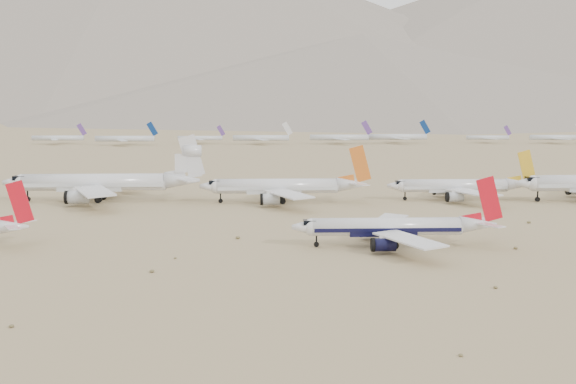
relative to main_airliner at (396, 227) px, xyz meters
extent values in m
plane|color=#967F57|center=(-1.32, -5.25, -3.88)|extent=(7000.00, 7000.00, 0.00)
cylinder|color=silver|center=(-1.81, 0.00, 0.17)|extent=(29.82, 3.52, 3.52)
cube|color=black|center=(-1.81, 0.00, -0.27)|extent=(29.22, 3.58, 0.79)
sphere|color=silver|center=(-16.72, 0.00, 0.17)|extent=(3.52, 3.52, 3.52)
cube|color=black|center=(-17.25, 0.00, 1.14)|extent=(2.47, 2.29, 0.88)
cone|color=silver|center=(16.62, 0.00, 0.44)|extent=(7.46, 3.52, 3.52)
cube|color=silver|center=(0.50, -10.46, -0.44)|extent=(11.52, 18.15, 0.55)
cube|color=silver|center=(18.07, -3.43, 0.88)|extent=(4.73, 6.19, 0.21)
cylinder|color=black|center=(-3.46, -7.33, -2.03)|extent=(4.14, 2.54, 2.54)
cube|color=silver|center=(0.50, 10.46, -0.44)|extent=(11.52, 18.15, 0.55)
cube|color=silver|center=(18.07, 3.43, 0.88)|extent=(4.73, 6.19, 0.21)
cylinder|color=black|center=(-3.46, 7.33, -2.03)|extent=(4.14, 2.54, 2.54)
cube|color=red|center=(18.70, 0.00, 5.58)|extent=(5.65, 0.28, 9.31)
cylinder|color=black|center=(-15.84, 0.00, -3.35)|extent=(1.06, 0.44, 1.06)
cylinder|color=black|center=(-0.56, -2.47, -3.14)|extent=(1.48, 0.88, 1.48)
cylinder|color=black|center=(-0.56, 2.47, -3.14)|extent=(1.48, 0.88, 1.48)
cone|color=silver|center=(-76.37, 2.30, 0.27)|extent=(7.06, 3.39, 3.39)
cube|color=silver|center=(-75.00, -0.96, 0.70)|extent=(4.49, 5.86, 0.20)
cube|color=silver|center=(-75.00, 5.56, 0.70)|extent=(4.49, 5.86, 0.20)
cube|color=red|center=(-74.41, 2.30, 5.16)|extent=(5.36, 0.27, 8.82)
sphere|color=silver|center=(51.69, 61.64, 1.51)|extent=(4.69, 4.69, 4.69)
cube|color=black|center=(50.99, 61.64, 2.80)|extent=(3.28, 3.05, 1.17)
cylinder|color=black|center=(52.86, 61.64, -3.18)|extent=(1.41, 0.59, 1.41)
cylinder|color=silver|center=(29.83, 66.09, 0.43)|extent=(30.85, 3.75, 3.75)
cube|color=silver|center=(29.83, 66.09, -0.04)|extent=(30.23, 3.81, 0.84)
sphere|color=silver|center=(14.41, 66.09, 0.43)|extent=(3.75, 3.75, 3.75)
cube|color=black|center=(13.85, 66.09, 1.46)|extent=(2.62, 2.44, 0.94)
cone|color=silver|center=(48.90, 66.09, 0.71)|extent=(7.71, 3.75, 3.75)
cube|color=silver|center=(32.21, 55.22, -0.23)|extent=(11.91, 18.78, 0.58)
cube|color=silver|center=(50.40, 62.53, 1.18)|extent=(4.90, 6.40, 0.22)
cylinder|color=silver|center=(28.12, 58.46, -1.92)|extent=(4.28, 2.70, 2.70)
cube|color=silver|center=(32.21, 76.97, -0.23)|extent=(11.91, 18.78, 0.58)
cube|color=silver|center=(50.40, 69.65, 1.18)|extent=(4.90, 6.40, 0.22)
cylinder|color=silver|center=(28.12, 73.73, -1.92)|extent=(4.28, 2.70, 2.70)
cube|color=gold|center=(51.04, 66.09, 6.05)|extent=(5.85, 0.30, 9.63)
cylinder|color=black|center=(15.34, 66.09, -3.32)|extent=(1.12, 0.47, 1.12)
cylinder|color=black|center=(31.12, 63.47, -3.09)|extent=(1.57, 0.94, 1.57)
cylinder|color=black|center=(31.12, 68.72, -3.09)|extent=(1.57, 0.94, 1.57)
cylinder|color=silver|center=(-22.00, 62.68, 0.94)|extent=(34.31, 4.19, 4.19)
cube|color=silver|center=(-22.00, 62.68, 0.42)|extent=(33.62, 4.26, 0.94)
sphere|color=silver|center=(-39.15, 62.68, 0.94)|extent=(4.19, 4.19, 4.19)
cube|color=black|center=(-39.78, 62.68, 2.09)|extent=(2.94, 2.73, 1.05)
cone|color=silver|center=(-0.79, 62.68, 1.26)|extent=(8.58, 4.19, 4.19)
cube|color=silver|center=(-19.35, 50.57, 0.21)|extent=(13.25, 20.88, 0.65)
cube|color=silver|center=(0.87, 58.71, 1.78)|extent=(5.45, 7.12, 0.25)
cylinder|color=silver|center=(-23.90, 54.17, -1.68)|extent=(4.77, 3.02, 3.02)
cube|color=silver|center=(-19.35, 74.78, 0.21)|extent=(13.25, 20.88, 0.65)
cube|color=silver|center=(0.87, 66.64, 1.78)|extent=(5.45, 7.12, 0.25)
cylinder|color=silver|center=(-23.90, 71.18, -1.68)|extent=(4.77, 3.02, 3.02)
cube|color=orange|center=(1.59, 62.68, 7.20)|extent=(6.50, 0.34, 10.71)
cylinder|color=black|center=(-38.11, 62.68, -3.25)|extent=(1.26, 0.52, 1.26)
cylinder|color=black|center=(-20.57, 59.74, -3.00)|extent=(1.76, 1.05, 1.76)
cylinder|color=black|center=(-20.57, 65.61, -3.00)|extent=(1.76, 1.05, 1.76)
cylinder|color=silver|center=(-74.54, 67.69, 1.73)|extent=(40.73, 4.88, 4.88)
cube|color=silver|center=(-74.54, 67.69, 1.12)|extent=(39.91, 4.95, 1.10)
sphere|color=silver|center=(-94.90, 67.69, 1.73)|extent=(4.88, 4.88, 4.88)
cube|color=black|center=(-95.63, 67.69, 3.07)|extent=(3.41, 3.17, 1.22)
cone|color=silver|center=(-49.36, 67.69, 2.09)|extent=(10.18, 4.88, 4.88)
cube|color=silver|center=(-71.39, 53.38, 0.87)|extent=(15.73, 24.79, 0.76)
cube|color=silver|center=(-47.38, 63.00, 2.70)|extent=(6.47, 8.45, 0.29)
cylinder|color=silver|center=(-76.80, 57.65, -1.33)|extent=(5.66, 3.51, 3.51)
cube|color=silver|center=(-71.39, 82.01, 0.87)|extent=(15.73, 24.79, 0.76)
cube|color=silver|center=(-47.38, 72.39, 2.70)|extent=(6.47, 8.45, 0.29)
cylinder|color=silver|center=(-76.80, 77.74, -1.33)|extent=(5.66, 3.51, 3.51)
cube|color=silver|center=(-46.53, 67.69, 9.13)|extent=(7.72, 0.39, 12.72)
cylinder|color=silver|center=(-46.25, 67.69, 10.70)|extent=(5.09, 3.16, 3.16)
cylinder|color=black|center=(-93.68, 67.69, -3.15)|extent=(1.46, 0.61, 1.46)
cylinder|color=black|center=(-72.84, 64.28, -2.86)|extent=(2.05, 1.22, 2.05)
cylinder|color=black|center=(-72.84, 71.11, -2.86)|extent=(2.05, 1.22, 2.05)
cylinder|color=silver|center=(-160.55, 344.71, 0.19)|extent=(33.80, 3.34, 3.34)
cube|color=#5B3889|center=(-144.64, 344.71, 5.83)|extent=(6.73, 0.33, 8.48)
cube|color=silver|center=(-160.55, 335.96, -0.31)|extent=(8.90, 15.56, 0.33)
cube|color=silver|center=(-160.55, 353.45, -0.31)|extent=(8.90, 15.56, 0.33)
cylinder|color=silver|center=(-113.85, 330.73, 0.39)|extent=(37.91, 3.75, 3.75)
cube|color=navy|center=(-96.01, 330.73, 6.73)|extent=(7.55, 0.37, 9.51)
cube|color=silver|center=(-113.85, 320.92, -0.17)|extent=(9.99, 17.45, 0.37)
cube|color=silver|center=(-113.85, 340.54, -0.17)|extent=(9.99, 17.45, 0.37)
cylinder|color=silver|center=(-66.32, 344.19, -0.01)|extent=(29.78, 2.94, 2.94)
cube|color=#5B3889|center=(-52.31, 344.19, 4.97)|extent=(5.93, 0.29, 7.47)
cube|color=silver|center=(-66.32, 336.48, -0.45)|extent=(7.85, 13.71, 0.29)
cube|color=silver|center=(-66.32, 351.90, -0.45)|extent=(7.85, 13.71, 0.29)
cylinder|color=silver|center=(-25.60, 337.20, 0.35)|extent=(37.12, 3.67, 3.67)
cube|color=silver|center=(-8.14, 337.20, 6.55)|extent=(7.39, 0.37, 9.31)
cube|color=silver|center=(-25.60, 327.59, -0.20)|extent=(9.78, 17.09, 0.37)
cube|color=silver|center=(-25.60, 346.81, -0.20)|extent=(9.78, 17.09, 0.37)
cylinder|color=silver|center=(26.58, 338.84, 0.45)|extent=(39.16, 3.87, 3.87)
cube|color=#5B3889|center=(45.01, 338.84, 7.00)|extent=(7.80, 0.39, 9.82)
cube|color=silver|center=(26.58, 328.71, -0.13)|extent=(10.32, 18.03, 0.39)
cube|color=silver|center=(26.58, 348.98, -0.13)|extent=(10.32, 18.03, 0.39)
cylinder|color=silver|center=(66.74, 344.72, 0.48)|extent=(39.77, 3.93, 3.93)
cube|color=navy|center=(85.45, 344.72, 7.13)|extent=(7.92, 0.39, 9.97)
cube|color=silver|center=(66.74, 334.43, -0.11)|extent=(10.48, 18.31, 0.39)
cube|color=silver|center=(66.74, 355.01, -0.11)|extent=(10.48, 18.31, 0.39)
cylinder|color=silver|center=(128.39, 343.92, -0.05)|extent=(28.96, 2.86, 2.86)
cube|color=#5B3889|center=(142.01, 343.92, 4.79)|extent=(5.77, 0.29, 7.26)
cube|color=silver|center=(128.39, 336.43, -0.48)|extent=(7.63, 13.33, 0.29)
cube|color=silver|center=(128.39, 351.42, -0.48)|extent=(7.63, 13.33, 0.29)
cylinder|color=silver|center=(172.83, 337.69, 0.23)|extent=(34.70, 3.43, 3.43)
cube|color=silver|center=(172.83, 328.71, -0.28)|extent=(9.14, 15.97, 0.34)
cube|color=silver|center=(172.83, 346.67, -0.28)|extent=(9.14, 15.97, 0.34)
cone|color=slate|center=(-301.32, 1684.75, 231.12)|extent=(2444.00, 2444.00, 470.00)
cone|color=slate|center=(198.68, 1474.75, 116.12)|extent=(1824.00, 1824.00, 240.00)
cone|color=slate|center=(698.68, 1654.75, 186.12)|extent=(2356.00, 2356.00, 380.00)
cone|color=slate|center=(148.68, 1094.75, 66.12)|extent=(1260.00, 1260.00, 140.00)
ellipsoid|color=brown|center=(-59.12, -49.45, -3.67)|extent=(0.70, 0.70, 0.39)
ellipsoid|color=brown|center=(-45.42, -20.15, -3.63)|extent=(0.84, 0.84, 0.46)
ellipsoid|color=brown|center=(-31.72, 9.15, -3.59)|extent=(0.98, 0.98, 0.54)
ellipsoid|color=brown|center=(-4.32, -62.25, -3.71)|extent=(0.56, 0.56, 0.31)
ellipsoid|color=brown|center=(9.38, -32.95, -3.67)|extent=(0.70, 0.70, 0.39)
ellipsoid|color=brown|center=(23.08, -3.65, -3.63)|extent=(0.84, 0.84, 0.46)
ellipsoid|color=brown|center=(36.78, 25.65, -3.59)|extent=(0.98, 0.98, 0.54)
ellipsoid|color=brown|center=(-42.69, -9.65, -3.72)|extent=(0.53, 0.53, 0.29)
camera|label=1|loc=(-27.25, -140.52, 25.13)|focal=45.00mm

